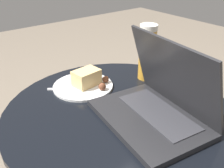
{
  "coord_description": "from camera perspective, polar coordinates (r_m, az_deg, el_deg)",
  "views": [
    {
      "loc": [
        0.55,
        -0.46,
        1.0
      ],
      "look_at": [
        -0.05,
        0.01,
        0.6
      ],
      "focal_mm": 42.0,
      "sensor_mm": 36.0,
      "label": 1
    }
  ],
  "objects": [
    {
      "name": "snack_plate",
      "position": [
        0.98,
        -5.94,
        0.45
      ],
      "size": [
        0.22,
        0.22,
        0.07
      ],
      "color": "white",
      "rests_on": "table"
    },
    {
      "name": "fork",
      "position": [
        0.97,
        -8.19,
        -1.21
      ],
      "size": [
        0.12,
        0.14,
        0.0
      ],
      "color": "silver",
      "rests_on": "table"
    },
    {
      "name": "beer_glass",
      "position": [
        1.02,
        7.68,
        6.84
      ],
      "size": [
        0.07,
        0.07,
        0.22
      ],
      "color": "gold",
      "rests_on": "table"
    },
    {
      "name": "table",
      "position": [
        0.95,
        1.5,
        -12.97
      ],
      "size": [
        0.75,
        0.75,
        0.53
      ],
      "color": "black",
      "rests_on": "ground_plane"
    },
    {
      "name": "laptop",
      "position": [
        0.8,
        9.73,
        -4.34
      ],
      "size": [
        0.38,
        0.29,
        0.25
      ],
      "color": "#232326",
      "rests_on": "table"
    }
  ]
}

